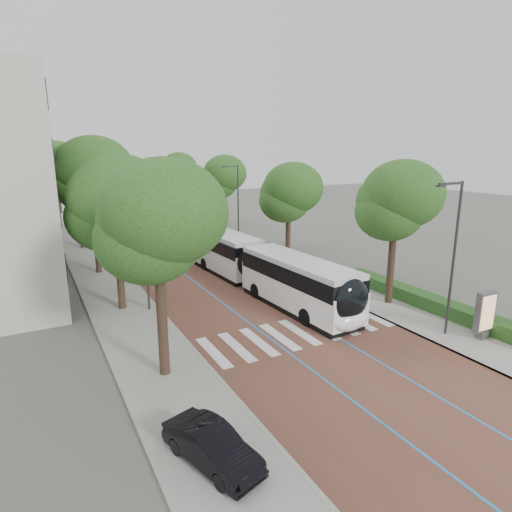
{
  "coord_description": "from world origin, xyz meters",
  "views": [
    {
      "loc": [
        -11.99,
        -16.74,
        9.59
      ],
      "look_at": [
        1.67,
        8.66,
        2.4
      ],
      "focal_mm": 30.0,
      "sensor_mm": 36.0,
      "label": 1
    }
  ],
  "objects": [
    {
      "name": "streetlight_near",
      "position": [
        6.62,
        -3.0,
        4.82
      ],
      "size": [
        1.82,
        0.2,
        8.0
      ],
      "color": "#323235",
      "rests_on": "sidewalk_right"
    },
    {
      "name": "road",
      "position": [
        0.0,
        40.0,
        0.01
      ],
      "size": [
        11.0,
        140.0,
        0.02
      ],
      "primitive_type": "cube",
      "color": "brown",
      "rests_on": "ground"
    },
    {
      "name": "lane_line_left",
      "position": [
        -1.6,
        40.0,
        0.02
      ],
      "size": [
        0.12,
        126.0,
        0.01
      ],
      "primitive_type": "cube",
      "color": "#2674C0",
      "rests_on": "road"
    },
    {
      "name": "hedge",
      "position": [
        9.1,
        0.0,
        0.52
      ],
      "size": [
        1.2,
        14.0,
        0.8
      ],
      "primitive_type": "cube",
      "color": "#1D4317",
      "rests_on": "sidewalk_right"
    },
    {
      "name": "streetlight_far",
      "position": [
        6.62,
        22.0,
        4.82
      ],
      "size": [
        1.82,
        0.2,
        8.0
      ],
      "color": "#323235",
      "rests_on": "sidewalk_right"
    },
    {
      "name": "parked_car",
      "position": [
        -7.81,
        -6.1,
        0.72
      ],
      "size": [
        2.31,
        3.86,
        1.2
      ],
      "primitive_type": "imported",
      "rotation": [
        0.0,
        0.0,
        0.31
      ],
      "color": "black",
      "rests_on": "sidewalk_left"
    },
    {
      "name": "bus_queued_2",
      "position": [
        2.67,
        50.43,
        1.62
      ],
      "size": [
        3.29,
        12.53,
        3.2
      ],
      "rotation": [
        0.0,
        0.0,
        -0.06
      ],
      "color": "white",
      "rests_on": "ground"
    },
    {
      "name": "ground",
      "position": [
        0.0,
        0.0,
        0.0
      ],
      "size": [
        160.0,
        160.0,
        0.0
      ],
      "primitive_type": "plane",
      "color": "#51544C",
      "rests_on": "ground"
    },
    {
      "name": "kerb_right",
      "position": [
        5.6,
        40.0,
        0.06
      ],
      "size": [
        0.2,
        140.0,
        0.14
      ],
      "primitive_type": "cube",
      "color": "gray",
      "rests_on": "ground"
    },
    {
      "name": "trees_right",
      "position": [
        7.7,
        22.41,
        6.24
      ],
      "size": [
        5.12,
        46.99,
        8.66
      ],
      "color": "black",
      "rests_on": "ground"
    },
    {
      "name": "lead_bus",
      "position": [
        1.85,
        7.79,
        1.63
      ],
      "size": [
        3.53,
        18.51,
        3.2
      ],
      "rotation": [
        0.0,
        0.0,
        0.06
      ],
      "color": "black",
      "rests_on": "ground"
    },
    {
      "name": "lane_line_right",
      "position": [
        1.6,
        40.0,
        0.02
      ],
      "size": [
        0.12,
        126.0,
        0.01
      ],
      "primitive_type": "cube",
      "color": "#2674C0",
      "rests_on": "road"
    },
    {
      "name": "trees_left",
      "position": [
        -7.5,
        28.57,
        7.06
      ],
      "size": [
        6.48,
        60.8,
        10.32
      ],
      "color": "black",
      "rests_on": "ground"
    },
    {
      "name": "lamp_post_left",
      "position": [
        -6.1,
        8.0,
        4.12
      ],
      "size": [
        0.14,
        0.14,
        8.0
      ],
      "primitive_type": "cylinder",
      "color": "#323235",
      "rests_on": "sidewalk_left"
    },
    {
      "name": "zebra_crossing",
      "position": [
        0.2,
        1.0,
        0.03
      ],
      "size": [
        10.55,
        3.6,
        0.01
      ],
      "color": "silver",
      "rests_on": "ground"
    },
    {
      "name": "bus_queued_0",
      "position": [
        2.62,
        23.93,
        1.62
      ],
      "size": [
        2.97,
        12.48,
        3.2
      ],
      "rotation": [
        0.0,
        0.0,
        -0.04
      ],
      "color": "white",
      "rests_on": "ground"
    },
    {
      "name": "kerb_left",
      "position": [
        -5.6,
        40.0,
        0.06
      ],
      "size": [
        0.2,
        140.0,
        0.14
      ],
      "primitive_type": "cube",
      "color": "gray",
      "rests_on": "ground"
    },
    {
      "name": "sidewalk_left",
      "position": [
        -7.5,
        40.0,
        0.06
      ],
      "size": [
        4.0,
        140.0,
        0.12
      ],
      "primitive_type": "cube",
      "color": "gray",
      "rests_on": "ground"
    },
    {
      "name": "bus_queued_1",
      "position": [
        2.41,
        37.22,
        1.62
      ],
      "size": [
        2.88,
        12.47,
        3.2
      ],
      "rotation": [
        0.0,
        0.0,
        -0.03
      ],
      "color": "white",
      "rests_on": "ground"
    },
    {
      "name": "bus_queued_3",
      "position": [
        2.87,
        65.05,
        1.62
      ],
      "size": [
        3.16,
        12.51,
        3.2
      ],
      "rotation": [
        0.0,
        0.0,
        -0.05
      ],
      "color": "white",
      "rests_on": "ground"
    },
    {
      "name": "ad_panel",
      "position": [
        8.0,
        -4.26,
        1.43
      ],
      "size": [
        1.21,
        0.48,
        2.49
      ],
      "rotation": [
        0.0,
        0.0,
        -0.03
      ],
      "color": "#59595B",
      "rests_on": "sidewalk_right"
    },
    {
      "name": "sidewalk_right",
      "position": [
        7.5,
        40.0,
        0.06
      ],
      "size": [
        4.0,
        140.0,
        0.12
      ],
      "primitive_type": "cube",
      "color": "gray",
      "rests_on": "ground"
    }
  ]
}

